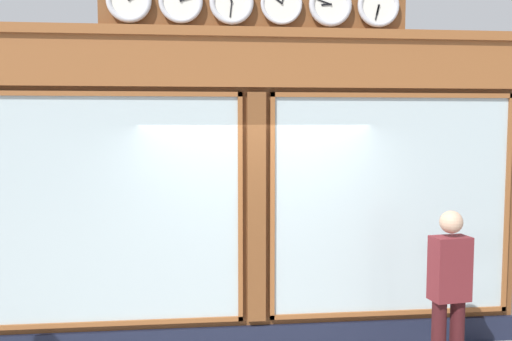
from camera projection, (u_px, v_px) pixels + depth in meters
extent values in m
cube|color=brown|center=(255.00, 196.00, 6.22)|extent=(6.01, 0.30, 3.42)
cube|color=#191E33|center=(256.00, 338.00, 6.18)|extent=(6.01, 0.08, 0.28)
cube|color=brown|center=(256.00, 62.00, 5.90)|extent=(5.89, 0.08, 0.52)
cube|color=brown|center=(256.00, 33.00, 5.90)|extent=(6.13, 0.20, 0.10)
cube|color=silver|center=(392.00, 206.00, 6.23)|extent=(2.65, 0.02, 2.40)
cube|color=brown|center=(395.00, 95.00, 6.10)|extent=(2.75, 0.04, 0.05)
cube|color=brown|center=(390.00, 313.00, 6.31)|extent=(2.75, 0.04, 0.05)
cube|color=brown|center=(507.00, 204.00, 6.35)|extent=(0.05, 0.04, 2.50)
cube|color=brown|center=(272.00, 208.00, 6.06)|extent=(0.05, 0.04, 2.50)
cube|color=silver|center=(113.00, 210.00, 5.90)|extent=(2.65, 0.02, 2.40)
cube|color=brown|center=(110.00, 94.00, 5.77)|extent=(2.75, 0.04, 0.05)
cube|color=brown|center=(115.00, 323.00, 5.98)|extent=(2.75, 0.04, 0.05)
cube|color=brown|center=(240.00, 208.00, 6.02)|extent=(0.05, 0.04, 2.50)
cube|color=brown|center=(256.00, 208.00, 6.05)|extent=(0.20, 0.10, 2.50)
cube|color=brown|center=(256.00, 4.00, 5.91)|extent=(3.27, 0.06, 0.64)
cylinder|color=white|center=(378.00, 6.00, 5.97)|extent=(0.37, 0.02, 0.37)
torus|color=silver|center=(378.00, 6.00, 5.97)|extent=(0.46, 0.06, 0.46)
cube|color=black|center=(378.00, 10.00, 5.96)|extent=(0.04, 0.01, 0.10)
cube|color=black|center=(377.00, 13.00, 5.96)|extent=(0.05, 0.01, 0.16)
sphere|color=black|center=(379.00, 5.00, 5.95)|extent=(0.02, 0.02, 0.02)
cylinder|color=white|center=(330.00, 5.00, 5.92)|extent=(0.37, 0.02, 0.37)
torus|color=silver|center=(330.00, 4.00, 5.91)|extent=(0.47, 0.06, 0.47)
cube|color=black|center=(326.00, 5.00, 5.90)|extent=(0.10, 0.01, 0.03)
cube|color=black|center=(324.00, 2.00, 5.89)|extent=(0.15, 0.01, 0.06)
sphere|color=black|center=(331.00, 4.00, 5.90)|extent=(0.02, 0.02, 0.02)
cylinder|color=white|center=(281.00, 3.00, 5.86)|extent=(0.37, 0.02, 0.37)
torus|color=silver|center=(281.00, 3.00, 5.85)|extent=(0.44, 0.04, 0.44)
cube|color=black|center=(278.00, 0.00, 5.84)|extent=(0.09, 0.01, 0.07)
sphere|color=black|center=(282.00, 3.00, 5.84)|extent=(0.02, 0.02, 0.02)
cylinder|color=white|center=(232.00, 2.00, 5.80)|extent=(0.37, 0.02, 0.37)
torus|color=silver|center=(232.00, 2.00, 5.80)|extent=(0.46, 0.06, 0.46)
cube|color=black|center=(231.00, 10.00, 5.79)|extent=(0.03, 0.01, 0.16)
sphere|color=black|center=(232.00, 2.00, 5.78)|extent=(0.02, 0.02, 0.02)
cylinder|color=white|center=(181.00, 1.00, 5.75)|extent=(0.37, 0.02, 0.37)
torus|color=silver|center=(181.00, 1.00, 5.74)|extent=(0.46, 0.05, 0.46)
sphere|color=black|center=(181.00, 1.00, 5.73)|extent=(0.02, 0.02, 0.02)
cylinder|color=white|center=(129.00, 0.00, 5.69)|extent=(0.37, 0.02, 0.37)
torus|color=silver|center=(129.00, 0.00, 5.68)|extent=(0.46, 0.06, 0.46)
cylinder|color=#3A1316|center=(457.00, 340.00, 5.42)|extent=(0.14, 0.14, 0.82)
cube|color=maroon|center=(450.00, 268.00, 5.34)|extent=(0.39, 0.27, 0.62)
sphere|color=tan|center=(451.00, 222.00, 5.30)|extent=(0.22, 0.22, 0.22)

